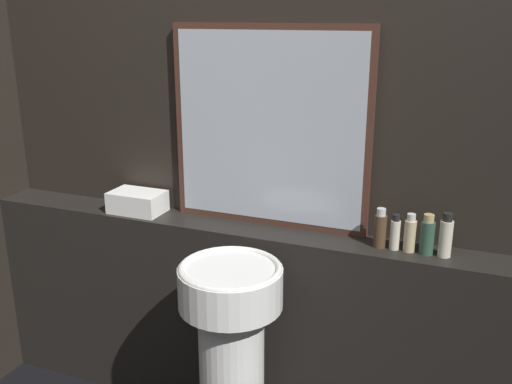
{
  "coord_description": "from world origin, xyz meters",
  "views": [
    {
      "loc": [
        0.82,
        -0.54,
        1.75
      ],
      "look_at": [
        0.04,
        1.4,
        1.1
      ],
      "focal_mm": 40.0,
      "sensor_mm": 36.0,
      "label": 1
    }
  ],
  "objects_px": {
    "pedestal_sink": "(231,354)",
    "towel_stack": "(138,202)",
    "conditioner_bottle": "(395,233)",
    "hand_soap_bottle": "(446,237)",
    "mirror": "(269,129)",
    "body_wash_bottle": "(427,236)",
    "lotion_bottle": "(410,234)",
    "shampoo_bottle": "(380,229)"
  },
  "relations": [
    {
      "from": "pedestal_sink",
      "to": "towel_stack",
      "type": "distance_m",
      "value": 0.82
    },
    {
      "from": "conditioner_bottle",
      "to": "hand_soap_bottle",
      "type": "height_order",
      "value": "hand_soap_bottle"
    },
    {
      "from": "towel_stack",
      "to": "conditioner_bottle",
      "type": "relative_size",
      "value": 1.72
    },
    {
      "from": "body_wash_bottle",
      "to": "pedestal_sink",
      "type": "bearing_deg",
      "value": -151.48
    },
    {
      "from": "pedestal_sink",
      "to": "towel_stack",
      "type": "xyz_separation_m",
      "value": [
        -0.61,
        0.35,
        0.42
      ]
    },
    {
      "from": "lotion_bottle",
      "to": "hand_soap_bottle",
      "type": "distance_m",
      "value": 0.13
    },
    {
      "from": "hand_soap_bottle",
      "to": "pedestal_sink",
      "type": "bearing_deg",
      "value": -153.72
    },
    {
      "from": "lotion_bottle",
      "to": "hand_soap_bottle",
      "type": "xyz_separation_m",
      "value": [
        0.13,
        0.0,
        0.01
      ]
    },
    {
      "from": "conditioner_bottle",
      "to": "lotion_bottle",
      "type": "height_order",
      "value": "lotion_bottle"
    },
    {
      "from": "shampoo_bottle",
      "to": "lotion_bottle",
      "type": "height_order",
      "value": "shampoo_bottle"
    },
    {
      "from": "lotion_bottle",
      "to": "hand_soap_bottle",
      "type": "relative_size",
      "value": 0.88
    },
    {
      "from": "pedestal_sink",
      "to": "shampoo_bottle",
      "type": "height_order",
      "value": "shampoo_bottle"
    },
    {
      "from": "towel_stack",
      "to": "hand_soap_bottle",
      "type": "relative_size",
      "value": 1.42
    },
    {
      "from": "shampoo_bottle",
      "to": "hand_soap_bottle",
      "type": "bearing_deg",
      "value": 0.0
    },
    {
      "from": "towel_stack",
      "to": "shampoo_bottle",
      "type": "relative_size",
      "value": 1.54
    },
    {
      "from": "mirror",
      "to": "body_wash_bottle",
      "type": "distance_m",
      "value": 0.74
    },
    {
      "from": "pedestal_sink",
      "to": "body_wash_bottle",
      "type": "bearing_deg",
      "value": 28.52
    },
    {
      "from": "conditioner_bottle",
      "to": "hand_soap_bottle",
      "type": "bearing_deg",
      "value": 0.0
    },
    {
      "from": "conditioner_bottle",
      "to": "hand_soap_bottle",
      "type": "relative_size",
      "value": 0.82
    },
    {
      "from": "mirror",
      "to": "body_wash_bottle",
      "type": "relative_size",
      "value": 5.43
    },
    {
      "from": "pedestal_sink",
      "to": "shampoo_bottle",
      "type": "distance_m",
      "value": 0.73
    },
    {
      "from": "body_wash_bottle",
      "to": "hand_soap_bottle",
      "type": "bearing_deg",
      "value": 0.0
    },
    {
      "from": "towel_stack",
      "to": "hand_soap_bottle",
      "type": "bearing_deg",
      "value": 0.0
    },
    {
      "from": "conditioner_bottle",
      "to": "lotion_bottle",
      "type": "bearing_deg",
      "value": 0.0
    },
    {
      "from": "pedestal_sink",
      "to": "towel_stack",
      "type": "height_order",
      "value": "towel_stack"
    },
    {
      "from": "mirror",
      "to": "lotion_bottle",
      "type": "height_order",
      "value": "mirror"
    },
    {
      "from": "conditioner_bottle",
      "to": "lotion_bottle",
      "type": "xyz_separation_m",
      "value": [
        0.05,
        0.0,
        0.0
      ]
    },
    {
      "from": "mirror",
      "to": "lotion_bottle",
      "type": "bearing_deg",
      "value": -7.6
    },
    {
      "from": "lotion_bottle",
      "to": "body_wash_bottle",
      "type": "distance_m",
      "value": 0.06
    },
    {
      "from": "pedestal_sink",
      "to": "mirror",
      "type": "distance_m",
      "value": 0.89
    },
    {
      "from": "mirror",
      "to": "conditioner_bottle",
      "type": "height_order",
      "value": "mirror"
    },
    {
      "from": "towel_stack",
      "to": "shampoo_bottle",
      "type": "distance_m",
      "value": 1.08
    },
    {
      "from": "lotion_bottle",
      "to": "mirror",
      "type": "bearing_deg",
      "value": 172.4
    },
    {
      "from": "pedestal_sink",
      "to": "hand_soap_bottle",
      "type": "distance_m",
      "value": 0.9
    },
    {
      "from": "mirror",
      "to": "hand_soap_bottle",
      "type": "xyz_separation_m",
      "value": [
        0.72,
        -0.08,
        -0.33
      ]
    },
    {
      "from": "pedestal_sink",
      "to": "lotion_bottle",
      "type": "relative_size",
      "value": 6.07
    },
    {
      "from": "body_wash_bottle",
      "to": "mirror",
      "type": "bearing_deg",
      "value": 173.11
    },
    {
      "from": "mirror",
      "to": "towel_stack",
      "type": "height_order",
      "value": "mirror"
    },
    {
      "from": "towel_stack",
      "to": "shampoo_bottle",
      "type": "bearing_deg",
      "value": 0.0
    },
    {
      "from": "towel_stack",
      "to": "body_wash_bottle",
      "type": "distance_m",
      "value": 1.25
    },
    {
      "from": "pedestal_sink",
      "to": "mirror",
      "type": "relative_size",
      "value": 1.07
    },
    {
      "from": "mirror",
      "to": "towel_stack",
      "type": "distance_m",
      "value": 0.7
    }
  ]
}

